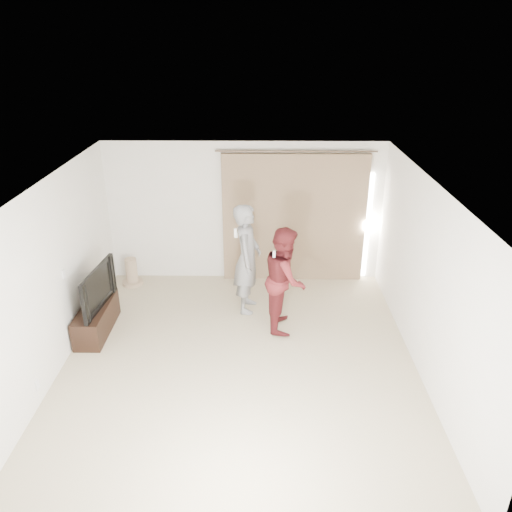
# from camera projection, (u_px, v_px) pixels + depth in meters

# --- Properties ---
(floor) EXTENTS (5.50, 5.50, 0.00)m
(floor) POSITION_uv_depth(u_px,v_px,m) (239.00, 362.00, 7.14)
(floor) COLOR #BBAC8C
(floor) RESTS_ON ground
(wall_back) EXTENTS (5.00, 0.04, 2.60)m
(wall_back) POSITION_uv_depth(u_px,v_px,m) (245.00, 212.00, 9.11)
(wall_back) COLOR white
(wall_back) RESTS_ON ground
(wall_left) EXTENTS (0.04, 5.50, 2.60)m
(wall_left) POSITION_uv_depth(u_px,v_px,m) (50.00, 281.00, 6.63)
(wall_left) COLOR white
(wall_left) RESTS_ON ground
(ceiling) EXTENTS (5.00, 5.50, 0.01)m
(ceiling) POSITION_uv_depth(u_px,v_px,m) (236.00, 187.00, 6.06)
(ceiling) COLOR silver
(ceiling) RESTS_ON wall_back
(curtain) EXTENTS (2.80, 0.11, 2.46)m
(curtain) POSITION_uv_depth(u_px,v_px,m) (295.00, 219.00, 9.07)
(curtain) COLOR #907558
(curtain) RESTS_ON ground
(tv_console) EXTENTS (0.41, 1.18, 0.45)m
(tv_console) POSITION_uv_depth(u_px,v_px,m) (97.00, 319.00, 7.79)
(tv_console) COLOR black
(tv_console) RESTS_ON ground
(tv) EXTENTS (0.27, 1.14, 0.65)m
(tv) POSITION_uv_depth(u_px,v_px,m) (92.00, 288.00, 7.56)
(tv) COLOR black
(tv) RESTS_ON tv_console
(scratching_post) EXTENTS (0.38, 0.38, 0.51)m
(scratching_post) POSITION_uv_depth(u_px,v_px,m) (132.00, 274.00, 9.26)
(scratching_post) COLOR tan
(scratching_post) RESTS_ON ground
(person_man) EXTENTS (0.51, 0.72, 1.86)m
(person_man) POSITION_uv_depth(u_px,v_px,m) (247.00, 259.00, 8.15)
(person_man) COLOR gray
(person_man) RESTS_ON ground
(person_woman) EXTENTS (0.67, 0.84, 1.68)m
(person_woman) POSITION_uv_depth(u_px,v_px,m) (285.00, 279.00, 7.69)
(person_woman) COLOR maroon
(person_woman) RESTS_ON ground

